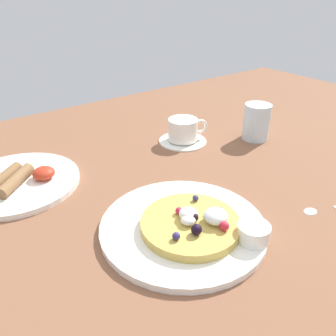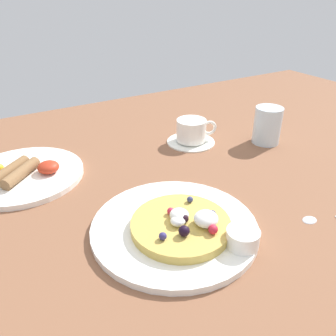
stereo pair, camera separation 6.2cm
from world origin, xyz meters
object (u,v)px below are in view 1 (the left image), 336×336
Objects in this scene: pancake_plate at (183,227)px; breakfast_plate at (17,182)px; teaspoon at (329,208)px; coffee_cup at (183,129)px; coffee_saucer at (183,140)px; syrup_ramekin at (253,233)px; water_glass at (256,122)px.

pancake_plate is 1.11× the size of breakfast_plate.
coffee_cup is at bearing 94.38° from teaspoon.
coffee_cup is (0.00, -0.00, 0.03)m from coffee_saucer.
coffee_cup is 0.40m from teaspoon.
pancake_plate is 0.12m from syrup_ramekin.
breakfast_plate is 0.42m from coffee_cup.
water_glass reaches higher than coffee_cup.
water_glass is (0.17, -0.10, 0.04)m from coffee_saucer.
water_glass is at bearing 25.20° from pancake_plate.
syrup_ramekin reaches higher than breakfast_plate.
pancake_plate reaches higher than coffee_saucer.
water_glass is (0.33, 0.29, 0.02)m from syrup_ramekin.
syrup_ramekin is 0.20m from teaspoon.
coffee_cup is at bearing -4.98° from breakfast_plate.
syrup_ramekin is at bearing -113.30° from coffee_cup.
teaspoon is (0.20, -0.02, -0.02)m from syrup_ramekin.
coffee_cup is 0.20m from water_glass.
syrup_ramekin reaches higher than pancake_plate.
coffee_cup reaches higher than breakfast_plate.
coffee_saucer is at bearing 149.78° from water_glass.
water_glass is at bearing -30.22° from coffee_saucer.
teaspoon is at bearing -85.62° from coffee_cup.
syrup_ramekin is 0.50× the size of coffee_cup.
coffee_cup reaches higher than pancake_plate.
pancake_plate is 2.99× the size of water_glass.
pancake_plate is 1.82× the size of teaspoon.
coffee_cup is 0.66× the size of teaspoon.
pancake_plate is at bearing -128.52° from coffee_saucer.
teaspoon is at bearing -85.41° from coffee_saucer.
water_glass is at bearing 40.57° from syrup_ramekin.
pancake_plate reaches higher than teaspoon.
breakfast_plate is (-0.25, 0.42, -0.02)m from syrup_ramekin.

